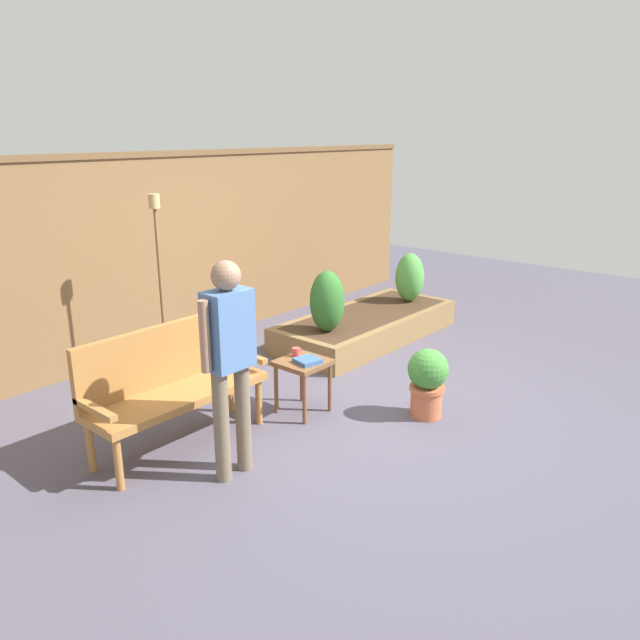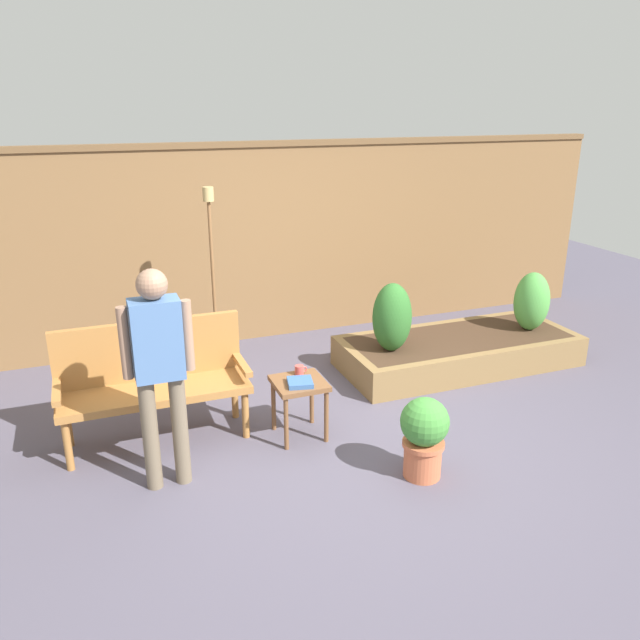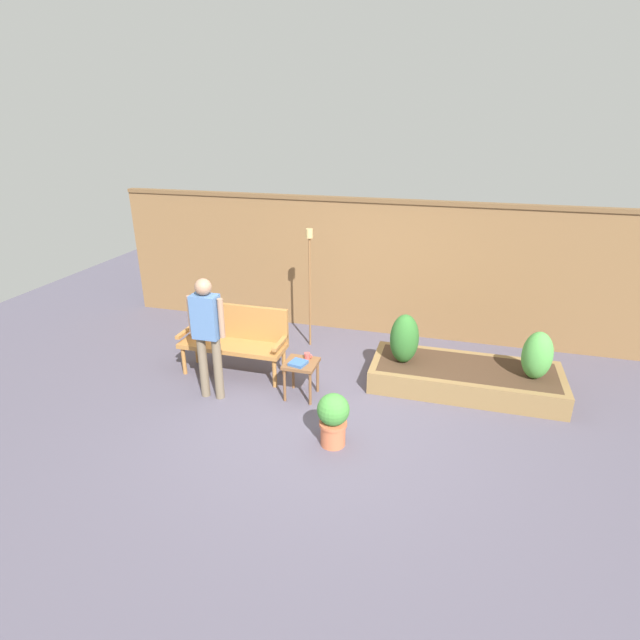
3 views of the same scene
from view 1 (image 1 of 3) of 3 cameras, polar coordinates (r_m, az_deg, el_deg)
name	(u,v)px [view 1 (image 1 of 3)]	position (r m, az deg, el deg)	size (l,w,h in m)	color
ground_plane	(357,406)	(5.59, 3.45, -7.94)	(14.00, 14.00, 0.00)	#514C5B
fence_back	(172,251)	(7.06, -13.51, 6.24)	(8.40, 0.14, 2.16)	brown
garden_bench	(170,378)	(4.90, -13.65, -5.22)	(1.44, 0.48, 0.94)	#A87038
side_table	(303,369)	(5.33, -1.59, -4.59)	(0.40, 0.40, 0.48)	brown
cup_on_table	(296,352)	(5.39, -2.20, -2.95)	(0.10, 0.07, 0.08)	#CC4C47
book_on_table	(307,361)	(5.24, -1.16, -3.78)	(0.19, 0.19, 0.04)	#38609E
potted_boxwood	(427,380)	(5.35, 9.89, -5.44)	(0.35, 0.35, 0.61)	#C66642
raised_planter_bed	(367,326)	(7.32, 4.34, -0.55)	(2.40, 1.00, 0.30)	olive
shrub_near_bench	(327,301)	(6.54, 0.66, 1.73)	(0.37, 0.37, 0.66)	brown
shrub_far_corner	(410,278)	(7.81, 8.28, 3.90)	(0.36, 0.36, 0.61)	brown
tiki_torch	(158,257)	(5.97, -14.68, 5.62)	(0.10, 0.10, 1.82)	brown
person_by_bench	(229,352)	(4.22, -8.37, -2.90)	(0.47, 0.20, 1.56)	#70604C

